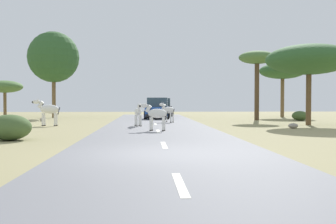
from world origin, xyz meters
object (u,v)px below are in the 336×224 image
object	(u,v)px
car_0	(161,108)
tree_5	(309,60)
zebra_2	(48,110)
rock_1	(42,120)
tree_3	(257,60)
zebra_0	(138,112)
tree_1	(283,71)
bush_4	(9,127)
tree_4	(54,57)
bush_2	(300,116)
zebra_3	(156,114)
car_1	(158,109)
rock_0	(293,126)
zebra_4	(168,110)
tree_2	(5,87)

from	to	relation	value
car_0	tree_5	world-z (taller)	tree_5
zebra_2	rock_1	distance (m)	5.72
tree_3	zebra_0	bearing A→B (deg)	-140.58
tree_1	tree_5	bearing A→B (deg)	-102.43
tree_1	bush_4	bearing A→B (deg)	-130.51
car_0	tree_4	distance (m)	11.12
tree_4	rock_1	bearing A→B (deg)	-84.05
car_0	bush_2	world-z (taller)	car_0
car_0	tree_5	size ratio (longest dim) A/B	0.82
car_0	bush_4	world-z (taller)	car_0
zebra_3	car_1	size ratio (longest dim) A/B	0.32
zebra_2	bush_2	bearing A→B (deg)	-64.34
rock_1	tree_4	bearing A→B (deg)	95.95
zebra_3	rock_1	distance (m)	13.08
bush_4	rock_1	bearing A→B (deg)	99.89
tree_1	rock_0	size ratio (longest dim) A/B	9.41
bush_4	tree_5	bearing A→B (deg)	29.78
zebra_0	rock_1	size ratio (longest dim) A/B	3.66
tree_4	bush_2	bearing A→B (deg)	-17.50
zebra_4	rock_0	distance (m)	8.78
tree_5	tree_1	bearing A→B (deg)	77.57
zebra_0	zebra_3	xyz separation A→B (m)	(0.92, -3.66, 0.02)
tree_2	tree_4	xyz separation A→B (m)	(5.55, -3.47, 2.54)
rock_0	zebra_3	bearing A→B (deg)	-165.46
car_1	rock_1	size ratio (longest dim) A/B	11.40
car_0	bush_4	bearing A→B (deg)	74.16
zebra_2	tree_4	world-z (taller)	tree_4
zebra_2	zebra_4	xyz separation A→B (m)	(7.37, 2.90, -0.12)
car_1	tree_3	world-z (taller)	tree_3
tree_4	car_1	bearing A→B (deg)	-18.16
tree_2	rock_1	size ratio (longest dim) A/B	9.03
zebra_3	bush_4	distance (m)	6.83
rock_0	tree_2	bearing A→B (deg)	140.08
tree_2	bush_4	distance (m)	25.75
tree_1	tree_2	distance (m)	26.93
zebra_0	bush_2	distance (m)	14.05
zebra_3	car_1	bearing A→B (deg)	16.20
zebra_2	tree_2	xyz separation A→B (m)	(-7.98, 15.40, 1.92)
tree_4	zebra_2	bearing A→B (deg)	-78.51
car_1	tree_3	distance (m)	9.00
tree_3	zebra_4	bearing A→B (deg)	-154.82
zebra_2	bush_4	size ratio (longest dim) A/B	1.07
tree_5	tree_3	bearing A→B (deg)	103.53
tree_4	bush_4	xyz separation A→B (m)	(3.14, -20.64, -4.96)
tree_1	tree_3	distance (m)	7.45
bush_2	rock_0	world-z (taller)	bush_2
zebra_2	tree_1	size ratio (longest dim) A/B	0.34
tree_2	tree_4	distance (m)	7.02
rock_0	car_0	bearing A→B (deg)	110.60
car_1	tree_1	bearing A→B (deg)	-159.09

